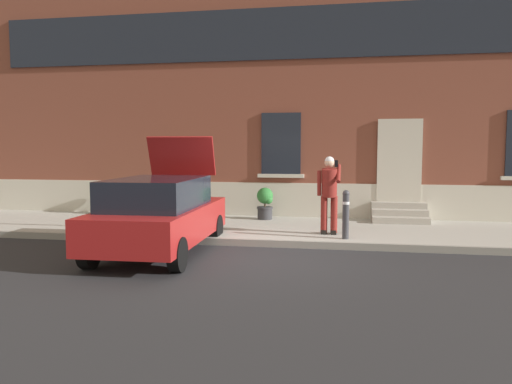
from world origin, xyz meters
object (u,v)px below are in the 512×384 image
(bollard_near_person, at_px, (346,213))
(planter_terracotta, at_px, (181,200))
(hatchback_car_red, at_px, (160,214))
(planter_olive, at_px, (102,198))
(person_on_phone, at_px, (329,190))
(bollard_far_left, at_px, (169,209))
(planter_charcoal, at_px, (265,202))

(bollard_near_person, bearing_deg, planter_terracotta, 149.17)
(hatchback_car_red, distance_m, bollard_near_person, 3.89)
(planter_terracotta, bearing_deg, planter_olive, 177.07)
(hatchback_car_red, height_order, person_on_phone, hatchback_car_red)
(bollard_far_left, relative_size, planter_olive, 1.22)
(bollard_near_person, relative_size, planter_terracotta, 1.22)
(bollard_near_person, relative_size, planter_charcoal, 1.22)
(bollard_near_person, xyz_separation_m, person_on_phone, (-0.37, 0.46, 0.44))
(bollard_near_person, distance_m, person_on_phone, 0.74)
(hatchback_car_red, relative_size, planter_olive, 4.78)
(planter_terracotta, xyz_separation_m, planter_charcoal, (2.44, -0.14, 0.00))
(hatchback_car_red, xyz_separation_m, person_on_phone, (3.23, 1.93, 0.35))
(person_on_phone, height_order, planter_olive, person_on_phone)
(bollard_far_left, xyz_separation_m, planter_terracotta, (-0.66, 2.74, -0.11))
(hatchback_car_red, xyz_separation_m, planter_terracotta, (-1.00, 4.21, -0.19))
(bollard_near_person, relative_size, bollard_far_left, 1.00)
(bollard_near_person, distance_m, planter_terracotta, 5.35)
(bollard_near_person, xyz_separation_m, planter_terracotta, (-4.60, 2.74, -0.11))
(planter_olive, xyz_separation_m, planter_terracotta, (2.44, -0.12, 0.00))
(hatchback_car_red, height_order, planter_charcoal, hatchback_car_red)
(person_on_phone, xyz_separation_m, planter_terracotta, (-4.23, 2.28, -0.54))
(bollard_far_left, bearing_deg, bollard_near_person, 0.00)
(hatchback_car_red, bearing_deg, planter_olive, 128.39)
(bollard_far_left, height_order, planter_olive, bollard_far_left)
(hatchback_car_red, bearing_deg, person_on_phone, 30.91)
(person_on_phone, xyz_separation_m, planter_olive, (-6.66, 2.41, -0.54))
(bollard_near_person, bearing_deg, planter_charcoal, 129.62)
(hatchback_car_red, bearing_deg, bollard_far_left, 102.84)
(planter_charcoal, bearing_deg, planter_olive, 176.94)
(bollard_far_left, height_order, planter_terracotta, bollard_far_left)
(planter_charcoal, bearing_deg, bollard_near_person, -50.38)
(planter_terracotta, height_order, planter_charcoal, same)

